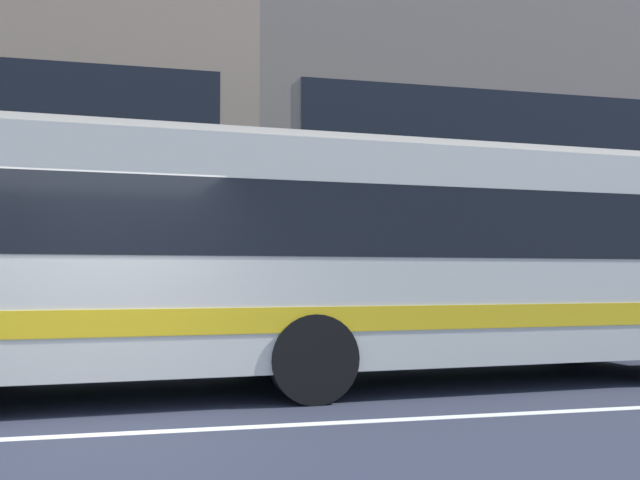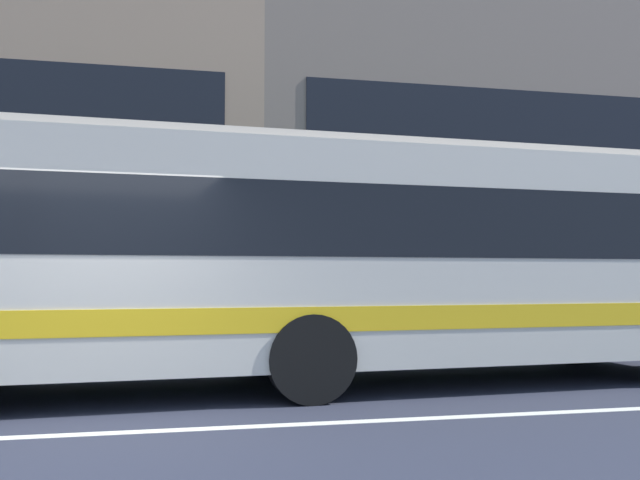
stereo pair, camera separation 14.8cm
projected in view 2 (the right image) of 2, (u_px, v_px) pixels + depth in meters
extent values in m
plane|color=#2A2D3C|center=(88.00, 435.00, 6.18)|extent=(160.00, 160.00, 0.00)
cube|color=silver|center=(88.00, 434.00, 6.18)|extent=(60.00, 0.16, 0.01)
cube|color=#2C5427|center=(83.00, 334.00, 11.64)|extent=(23.88, 1.10, 0.89)
cube|color=gray|center=(603.00, 186.00, 24.37)|extent=(25.55, 10.61, 9.22)
cube|color=beige|center=(338.00, 258.00, 9.04)|extent=(11.02, 3.12, 2.63)
cube|color=black|center=(338.00, 228.00, 9.06)|extent=(10.37, 3.11, 0.84)
cube|color=gold|center=(338.00, 313.00, 9.00)|extent=(10.81, 3.13, 0.28)
cube|color=beige|center=(338.00, 154.00, 9.11)|extent=(10.57, 2.70, 0.12)
cylinder|color=black|center=(577.00, 333.00, 11.28)|extent=(1.01, 0.34, 1.00)
cylinder|color=black|center=(270.00, 340.00, 9.91)|extent=(1.01, 0.34, 1.00)
cylinder|color=black|center=(311.00, 359.00, 7.69)|extent=(1.01, 0.34, 1.00)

